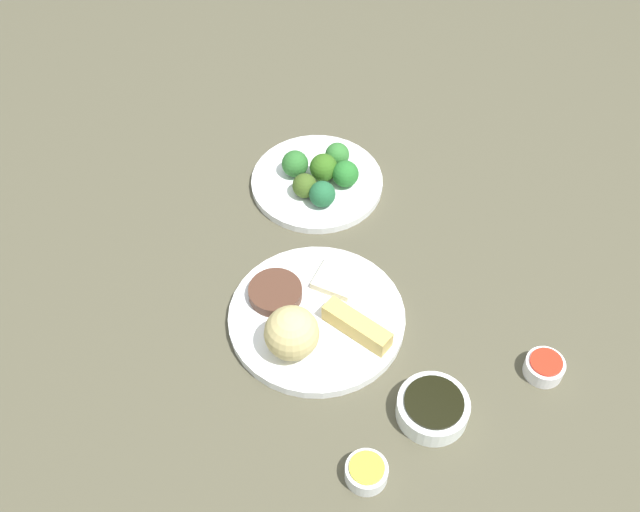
# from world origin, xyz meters

# --- Properties ---
(tabletop) EXTENTS (2.20, 2.20, 0.02)m
(tabletop) POSITION_xyz_m (0.00, 0.00, 0.01)
(tabletop) COLOR #4C4936
(tabletop) RESTS_ON ground
(main_plate) EXTENTS (0.27, 0.27, 0.02)m
(main_plate) POSITION_xyz_m (0.00, 0.05, 0.03)
(main_plate) COLOR white
(main_plate) RESTS_ON tabletop
(rice_scoop) EXTENTS (0.08, 0.08, 0.08)m
(rice_scoop) POSITION_xyz_m (-0.01, 0.11, 0.08)
(rice_scoop) COLOR tan
(rice_scoop) RESTS_ON main_plate
(spring_roll) EXTENTS (0.11, 0.03, 0.03)m
(spring_roll) POSITION_xyz_m (-0.06, 0.03, 0.05)
(spring_roll) COLOR tan
(spring_roll) RESTS_ON main_plate
(crab_rangoon_wonton) EXTENTS (0.08, 0.08, 0.01)m
(crab_rangoon_wonton) POSITION_xyz_m (0.02, -0.02, 0.04)
(crab_rangoon_wonton) COLOR beige
(crab_rangoon_wonton) RESTS_ON main_plate
(stir_fry_heap) EXTENTS (0.08, 0.08, 0.02)m
(stir_fry_heap) POSITION_xyz_m (0.07, 0.06, 0.05)
(stir_fry_heap) COLOR #4C2E20
(stir_fry_heap) RESTS_ON main_plate
(broccoli_plate) EXTENTS (0.23, 0.23, 0.01)m
(broccoli_plate) POSITION_xyz_m (0.19, -0.17, 0.03)
(broccoli_plate) COLOR white
(broccoli_plate) RESTS_ON tabletop
(broccoli_floret_0) EXTENTS (0.05, 0.05, 0.05)m
(broccoli_floret_0) POSITION_xyz_m (0.18, -0.18, 0.06)
(broccoli_floret_0) COLOR #32621A
(broccoli_floret_0) RESTS_ON broccoli_plate
(broccoli_floret_1) EXTENTS (0.05, 0.05, 0.05)m
(broccoli_floret_1) POSITION_xyz_m (0.23, -0.16, 0.06)
(broccoli_floret_1) COLOR #2C6A2A
(broccoli_floret_1) RESTS_ON broccoli_plate
(broccoli_floret_2) EXTENTS (0.04, 0.04, 0.04)m
(broccoli_floret_2) POSITION_xyz_m (0.18, -0.13, 0.06)
(broccoli_floret_2) COLOR #3C571D
(broccoli_floret_2) RESTS_ON broccoli_plate
(broccoli_floret_3) EXTENTS (0.04, 0.04, 0.04)m
(broccoli_floret_3) POSITION_xyz_m (0.19, -0.22, 0.06)
(broccoli_floret_3) COLOR #31722F
(broccoli_floret_3) RESTS_ON broccoli_plate
(broccoli_floret_4) EXTENTS (0.04, 0.04, 0.04)m
(broccoli_floret_4) POSITION_xyz_m (0.15, -0.13, 0.06)
(broccoli_floret_4) COLOR #205E35
(broccoli_floret_4) RESTS_ON broccoli_plate
(broccoli_floret_6) EXTENTS (0.05, 0.05, 0.05)m
(broccoli_floret_6) POSITION_xyz_m (0.15, -0.20, 0.06)
(broccoli_floret_6) COLOR #266F29
(broccoli_floret_6) RESTS_ON broccoli_plate
(soy_sauce_bowl) EXTENTS (0.10, 0.10, 0.03)m
(soy_sauce_bowl) POSITION_xyz_m (-0.22, 0.06, 0.04)
(soy_sauce_bowl) COLOR white
(soy_sauce_bowl) RESTS_ON tabletop
(soy_sauce_bowl_liquid) EXTENTS (0.08, 0.08, 0.00)m
(soy_sauce_bowl_liquid) POSITION_xyz_m (-0.22, 0.06, 0.05)
(soy_sauce_bowl_liquid) COLOR black
(soy_sauce_bowl_liquid) RESTS_ON soy_sauce_bowl
(sauce_ramekin_sweet_and_sour) EXTENTS (0.06, 0.06, 0.03)m
(sauce_ramekin_sweet_and_sour) POSITION_xyz_m (-0.30, -0.10, 0.03)
(sauce_ramekin_sweet_and_sour) COLOR white
(sauce_ramekin_sweet_and_sour) RESTS_ON tabletop
(sauce_ramekin_sweet_and_sour_liquid) EXTENTS (0.05, 0.05, 0.00)m
(sauce_ramekin_sweet_and_sour_liquid) POSITION_xyz_m (-0.30, -0.10, 0.05)
(sauce_ramekin_sweet_and_sour_liquid) COLOR red
(sauce_ramekin_sweet_and_sour_liquid) RESTS_ON sauce_ramekin_sweet_and_sour
(sauce_ramekin_hot_mustard) EXTENTS (0.06, 0.06, 0.03)m
(sauce_ramekin_hot_mustard) POSITION_xyz_m (-0.21, 0.19, 0.03)
(sauce_ramekin_hot_mustard) COLOR white
(sauce_ramekin_hot_mustard) RESTS_ON tabletop
(sauce_ramekin_hot_mustard_liquid) EXTENTS (0.05, 0.05, 0.00)m
(sauce_ramekin_hot_mustard_liquid) POSITION_xyz_m (-0.21, 0.19, 0.05)
(sauce_ramekin_hot_mustard_liquid) COLOR yellow
(sauce_ramekin_hot_mustard_liquid) RESTS_ON sauce_ramekin_hot_mustard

